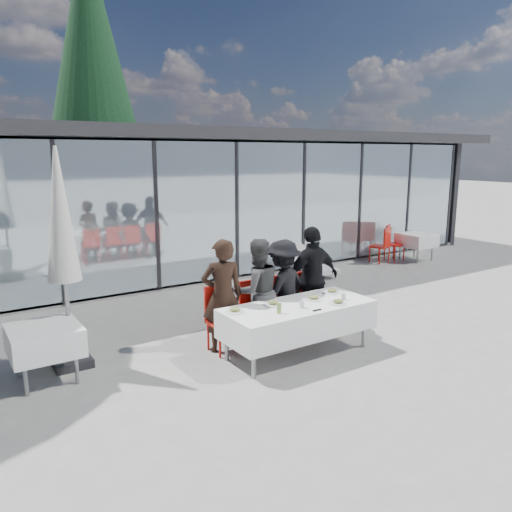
% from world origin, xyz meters
% --- Properties ---
extents(ground, '(90.00, 90.00, 0.00)m').
position_xyz_m(ground, '(0.00, 0.00, 0.00)').
color(ground, gray).
rests_on(ground, ground).
extents(pavilion, '(14.80, 8.80, 3.44)m').
position_xyz_m(pavilion, '(2.00, 8.16, 2.15)').
color(pavilion, gray).
rests_on(pavilion, ground).
extents(dining_table, '(2.26, 0.96, 0.75)m').
position_xyz_m(dining_table, '(-0.52, -0.27, 0.54)').
color(dining_table, white).
rests_on(dining_table, ground).
extents(diner_a, '(0.77, 0.77, 1.70)m').
position_xyz_m(diner_a, '(-1.38, 0.44, 0.85)').
color(diner_a, black).
rests_on(diner_a, ground).
extents(diner_chair_a, '(0.44, 0.44, 0.97)m').
position_xyz_m(diner_chair_a, '(-1.38, 0.48, 0.54)').
color(diner_chair_a, red).
rests_on(diner_chair_a, ground).
extents(diner_b, '(0.93, 0.93, 1.64)m').
position_xyz_m(diner_b, '(-0.77, 0.44, 0.82)').
color(diner_b, '#464646').
rests_on(diner_b, ground).
extents(diner_chair_b, '(0.44, 0.44, 0.97)m').
position_xyz_m(diner_chair_b, '(-0.77, 0.48, 0.54)').
color(diner_chair_b, red).
rests_on(diner_chair_b, ground).
extents(diner_c, '(1.30, 1.30, 1.58)m').
position_xyz_m(diner_c, '(-0.28, 0.44, 0.79)').
color(diner_c, black).
rests_on(diner_c, ground).
extents(diner_chair_c, '(0.44, 0.44, 0.97)m').
position_xyz_m(diner_chair_c, '(-0.28, 0.48, 0.54)').
color(diner_chair_c, red).
rests_on(diner_chair_c, ground).
extents(diner_d, '(1.03, 1.03, 1.74)m').
position_xyz_m(diner_d, '(0.33, 0.44, 0.87)').
color(diner_d, black).
rests_on(diner_d, ground).
extents(diner_chair_d, '(0.44, 0.44, 0.97)m').
position_xyz_m(diner_chair_d, '(0.33, 0.48, 0.54)').
color(diner_chair_d, red).
rests_on(diner_chair_d, ground).
extents(plate_a, '(0.27, 0.27, 0.07)m').
position_xyz_m(plate_a, '(-1.46, -0.06, 0.77)').
color(plate_a, white).
rests_on(plate_a, dining_table).
extents(plate_b, '(0.27, 0.27, 0.07)m').
position_xyz_m(plate_b, '(-0.83, -0.08, 0.77)').
color(plate_b, white).
rests_on(plate_b, dining_table).
extents(plate_c, '(0.27, 0.27, 0.07)m').
position_xyz_m(plate_c, '(-0.17, -0.19, 0.77)').
color(plate_c, white).
rests_on(plate_c, dining_table).
extents(plate_d, '(0.27, 0.27, 0.07)m').
position_xyz_m(plate_d, '(0.31, -0.06, 0.77)').
color(plate_d, white).
rests_on(plate_d, dining_table).
extents(plate_extra, '(0.27, 0.27, 0.07)m').
position_xyz_m(plate_extra, '(-0.00, -0.55, 0.77)').
color(plate_extra, white).
rests_on(plate_extra, dining_table).
extents(juice_bottle, '(0.06, 0.06, 0.14)m').
position_xyz_m(juice_bottle, '(-0.98, -0.43, 0.82)').
color(juice_bottle, '#83A946').
rests_on(juice_bottle, dining_table).
extents(drinking_glasses, '(0.84, 0.09, 0.10)m').
position_xyz_m(drinking_glasses, '(-0.18, -0.43, 0.80)').
color(drinking_glasses, silver).
rests_on(drinking_glasses, dining_table).
extents(folded_eyeglasses, '(0.14, 0.03, 0.01)m').
position_xyz_m(folded_eyeglasses, '(-0.47, -0.63, 0.76)').
color(folded_eyeglasses, black).
rests_on(folded_eyeglasses, dining_table).
extents(spare_table_left, '(0.86, 0.86, 0.74)m').
position_xyz_m(spare_table_left, '(-3.79, 0.80, 0.55)').
color(spare_table_left, white).
rests_on(spare_table_left, ground).
extents(spare_table_right, '(0.86, 0.86, 0.74)m').
position_xyz_m(spare_table_right, '(6.30, 3.16, 0.55)').
color(spare_table_right, white).
rests_on(spare_table_right, ground).
extents(spare_chair_a, '(0.60, 0.60, 0.97)m').
position_xyz_m(spare_chair_a, '(5.70, 3.53, 0.54)').
color(spare_chair_a, red).
rests_on(spare_chair_a, ground).
extents(spare_chair_b, '(0.57, 0.57, 0.97)m').
position_xyz_m(spare_chair_b, '(5.21, 3.38, 0.54)').
color(spare_chair_b, red).
rests_on(spare_chair_b, ground).
extents(market_umbrella, '(0.50, 0.50, 3.00)m').
position_xyz_m(market_umbrella, '(-3.42, 1.11, 1.93)').
color(market_umbrella, black).
rests_on(market_umbrella, ground).
extents(lounger, '(0.61, 1.33, 0.72)m').
position_xyz_m(lounger, '(2.82, 3.56, 0.26)').
color(lounger, silver).
rests_on(lounger, ground).
extents(conifer_tree, '(4.00, 4.00, 10.50)m').
position_xyz_m(conifer_tree, '(0.50, 13.00, 5.99)').
color(conifer_tree, '#382316').
rests_on(conifer_tree, ground).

